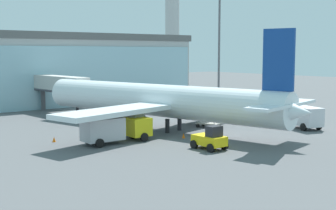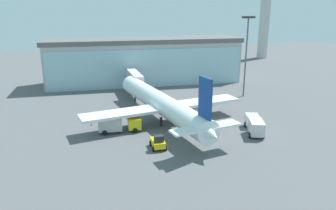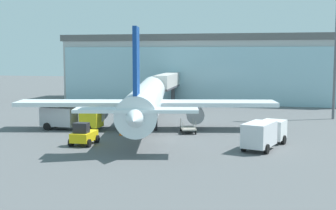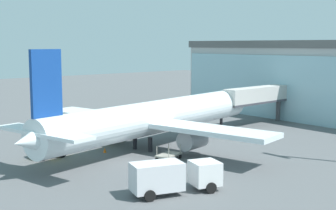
{
  "view_description": "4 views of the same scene",
  "coord_description": "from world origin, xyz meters",
  "px_view_note": "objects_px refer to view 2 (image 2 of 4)",
  "views": [
    {
      "loc": [
        -37.35,
        -35.29,
        9.16
      ],
      "look_at": [
        -2.09,
        6.41,
        2.95
      ],
      "focal_mm": 50.0,
      "sensor_mm": 36.0,
      "label": 1
    },
    {
      "loc": [
        -16.3,
        -49.86,
        21.13
      ],
      "look_at": [
        -1.3,
        8.46,
        2.71
      ],
      "focal_mm": 35.0,
      "sensor_mm": 36.0,
      "label": 2
    },
    {
      "loc": [
        11.55,
        -47.63,
        9.16
      ],
      "look_at": [
        -0.12,
        6.76,
        2.88
      ],
      "focal_mm": 50.0,
      "sensor_mm": 36.0,
      "label": 3
    },
    {
      "loc": [
        38.35,
        -26.31,
        11.83
      ],
      "look_at": [
        -1.11,
        7.66,
        5.05
      ],
      "focal_mm": 50.0,
      "sensor_mm": 36.0,
      "label": 4
    }
  ],
  "objects_px": {
    "control_tower": "(266,3)",
    "apron_light_mast": "(246,50)",
    "jet_bridge": "(134,77)",
    "baggage_cart": "(194,121)",
    "safety_cone_wingtip": "(91,124)",
    "airplane": "(162,104)",
    "pushback_tug": "(158,142)",
    "catering_truck": "(118,124)",
    "safety_cone_nose": "(162,132)",
    "fuel_truck": "(255,125)"
  },
  "relations": [
    {
      "from": "catering_truck",
      "to": "pushback_tug",
      "type": "height_order",
      "value": "catering_truck"
    },
    {
      "from": "jet_bridge",
      "to": "baggage_cart",
      "type": "bearing_deg",
      "value": -164.77
    },
    {
      "from": "airplane",
      "to": "fuel_truck",
      "type": "relative_size",
      "value": 4.93
    },
    {
      "from": "safety_cone_nose",
      "to": "baggage_cart",
      "type": "bearing_deg",
      "value": 24.62
    },
    {
      "from": "jet_bridge",
      "to": "catering_truck",
      "type": "xyz_separation_m",
      "value": [
        -6.65,
        -24.94,
        -2.77
      ]
    },
    {
      "from": "catering_truck",
      "to": "safety_cone_nose",
      "type": "distance_m",
      "value": 7.66
    },
    {
      "from": "fuel_truck",
      "to": "safety_cone_wingtip",
      "type": "relative_size",
      "value": 13.86
    },
    {
      "from": "jet_bridge",
      "to": "fuel_truck",
      "type": "distance_m",
      "value": 35.13
    },
    {
      "from": "control_tower",
      "to": "pushback_tug",
      "type": "distance_m",
      "value": 101.53
    },
    {
      "from": "airplane",
      "to": "pushback_tug",
      "type": "distance_m",
      "value": 12.45
    },
    {
      "from": "apron_light_mast",
      "to": "baggage_cart",
      "type": "distance_m",
      "value": 25.7
    },
    {
      "from": "catering_truck",
      "to": "control_tower",
      "type": "bearing_deg",
      "value": 48.57
    },
    {
      "from": "airplane",
      "to": "baggage_cart",
      "type": "distance_m",
      "value": 6.81
    },
    {
      "from": "baggage_cart",
      "to": "safety_cone_nose",
      "type": "distance_m",
      "value": 7.73
    },
    {
      "from": "fuel_truck",
      "to": "baggage_cart",
      "type": "bearing_deg",
      "value": 69.46
    },
    {
      "from": "control_tower",
      "to": "airplane",
      "type": "relative_size",
      "value": 0.95
    },
    {
      "from": "control_tower",
      "to": "apron_light_mast",
      "type": "bearing_deg",
      "value": -123.64
    },
    {
      "from": "jet_bridge",
      "to": "catering_truck",
      "type": "height_order",
      "value": "jet_bridge"
    },
    {
      "from": "fuel_truck",
      "to": "safety_cone_nose",
      "type": "distance_m",
      "value": 16.06
    },
    {
      "from": "pushback_tug",
      "to": "safety_cone_wingtip",
      "type": "relative_size",
      "value": 5.84
    },
    {
      "from": "control_tower",
      "to": "airplane",
      "type": "height_order",
      "value": "control_tower"
    },
    {
      "from": "jet_bridge",
      "to": "baggage_cart",
      "type": "distance_m",
      "value": 25.59
    },
    {
      "from": "jet_bridge",
      "to": "control_tower",
      "type": "distance_m",
      "value": 77.14
    },
    {
      "from": "fuel_truck",
      "to": "control_tower",
      "type": "bearing_deg",
      "value": -12.07
    },
    {
      "from": "safety_cone_wingtip",
      "to": "baggage_cart",
      "type": "bearing_deg",
      "value": -11.3
    },
    {
      "from": "jet_bridge",
      "to": "apron_light_mast",
      "type": "height_order",
      "value": "apron_light_mast"
    },
    {
      "from": "airplane",
      "to": "catering_truck",
      "type": "relative_size",
      "value": 5.08
    },
    {
      "from": "control_tower",
      "to": "safety_cone_nose",
      "type": "relative_size",
      "value": 64.84
    },
    {
      "from": "safety_cone_nose",
      "to": "fuel_truck",
      "type": "bearing_deg",
      "value": -13.42
    },
    {
      "from": "apron_light_mast",
      "to": "safety_cone_nose",
      "type": "bearing_deg",
      "value": -143.22
    },
    {
      "from": "jet_bridge",
      "to": "airplane",
      "type": "bearing_deg",
      "value": -176.86
    },
    {
      "from": "apron_light_mast",
      "to": "safety_cone_nose",
      "type": "xyz_separation_m",
      "value": [
        -24.75,
        -18.5,
        -10.84
      ]
    },
    {
      "from": "airplane",
      "to": "safety_cone_wingtip",
      "type": "relative_size",
      "value": 68.35
    },
    {
      "from": "apron_light_mast",
      "to": "catering_truck",
      "type": "height_order",
      "value": "apron_light_mast"
    },
    {
      "from": "jet_bridge",
      "to": "baggage_cart",
      "type": "relative_size",
      "value": 4.37
    },
    {
      "from": "jet_bridge",
      "to": "airplane",
      "type": "xyz_separation_m",
      "value": [
        1.97,
        -21.56,
        -0.79
      ]
    },
    {
      "from": "baggage_cart",
      "to": "safety_cone_wingtip",
      "type": "distance_m",
      "value": 18.98
    },
    {
      "from": "pushback_tug",
      "to": "apron_light_mast",
      "type": "bearing_deg",
      "value": -47.3
    },
    {
      "from": "control_tower",
      "to": "safety_cone_wingtip",
      "type": "distance_m",
      "value": 99.0
    },
    {
      "from": "airplane",
      "to": "pushback_tug",
      "type": "xyz_separation_m",
      "value": [
        -3.41,
        -11.71,
        -2.47
      ]
    },
    {
      "from": "safety_cone_wingtip",
      "to": "jet_bridge",
      "type": "bearing_deg",
      "value": 61.56
    },
    {
      "from": "jet_bridge",
      "to": "control_tower",
      "type": "bearing_deg",
      "value": -55.92
    },
    {
      "from": "baggage_cart",
      "to": "safety_cone_nose",
      "type": "relative_size",
      "value": 5.72
    },
    {
      "from": "baggage_cart",
      "to": "safety_cone_wingtip",
      "type": "bearing_deg",
      "value": 61.8
    },
    {
      "from": "jet_bridge",
      "to": "fuel_truck",
      "type": "xyz_separation_m",
      "value": [
        16.09,
        -31.1,
        -2.77
      ]
    },
    {
      "from": "baggage_cart",
      "to": "pushback_tug",
      "type": "height_order",
      "value": "pushback_tug"
    },
    {
      "from": "fuel_truck",
      "to": "pushback_tug",
      "type": "distance_m",
      "value": 17.67
    },
    {
      "from": "baggage_cart",
      "to": "pushback_tug",
      "type": "bearing_deg",
      "value": 118.51
    },
    {
      "from": "jet_bridge",
      "to": "pushback_tug",
      "type": "xyz_separation_m",
      "value": [
        -1.44,
        -33.27,
        -3.26
      ]
    },
    {
      "from": "jet_bridge",
      "to": "airplane",
      "type": "relative_size",
      "value": 0.37
    }
  ]
}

